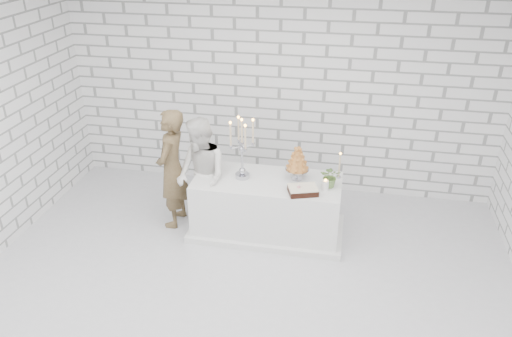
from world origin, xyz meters
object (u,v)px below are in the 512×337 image
(groom, at_px, (172,169))
(candelabra, at_px, (242,149))
(cake_table, at_px, (267,206))
(bride, at_px, (201,176))
(croquembouche, at_px, (297,163))

(groom, xyz_separation_m, candelabra, (0.90, 0.01, 0.35))
(cake_table, bearing_deg, candelabra, 178.84)
(bride, bearing_deg, cake_table, 49.54)
(groom, height_order, bride, groom)
(cake_table, distance_m, groom, 1.28)
(groom, bearing_deg, cake_table, 91.89)
(cake_table, relative_size, candelabra, 2.31)
(candelabra, xyz_separation_m, croquembouche, (0.66, 0.08, -0.16))
(candelabra, relative_size, croquembouche, 1.71)
(bride, distance_m, croquembouche, 1.20)
(groom, relative_size, croquembouche, 3.45)
(groom, distance_m, bride, 0.39)
(groom, xyz_separation_m, croquembouche, (1.57, 0.10, 0.19))
(cake_table, xyz_separation_m, bride, (-0.82, -0.04, 0.37))
(cake_table, bearing_deg, groom, -179.66)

